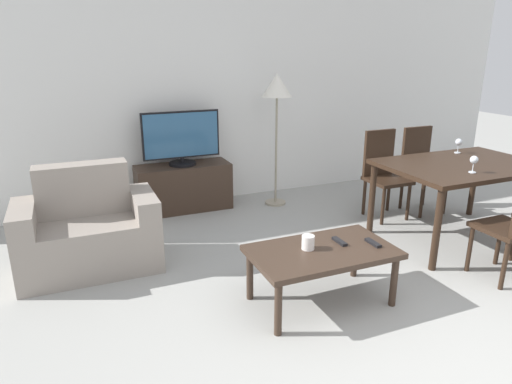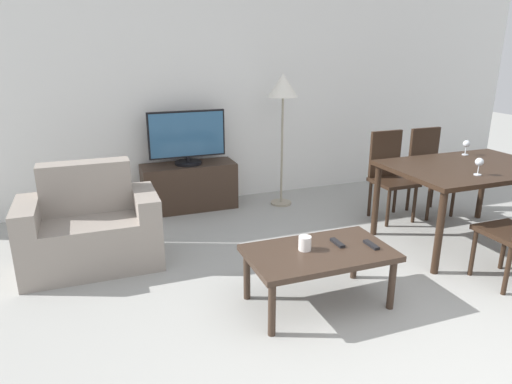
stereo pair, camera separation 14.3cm
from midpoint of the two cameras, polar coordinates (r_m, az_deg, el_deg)
wall_back at (r=5.42m, az=-3.17°, el=13.39°), size 7.69×0.06×2.70m
armchair at (r=4.00m, az=-21.18°, el=-4.77°), size 1.09×0.61×0.85m
tv_stand at (r=5.16m, az=-9.81°, el=0.59°), size 1.03×0.39×0.52m
tv at (r=5.03m, az=-10.13°, el=6.62°), size 0.84×0.29×0.59m
coffee_table at (r=3.24m, az=7.00°, el=-7.90°), size 1.01×0.59×0.41m
dining_table at (r=4.57m, az=23.59°, el=2.37°), size 1.44×0.98×0.74m
dining_chair_far at (r=5.34m, az=19.18°, el=3.10°), size 0.40×0.40×0.92m
dining_chair_far_left at (r=5.02m, az=14.86°, el=2.62°), size 0.40×0.40×0.92m
floor_lamp at (r=5.08m, az=1.81°, el=12.30°), size 0.33×0.33×1.48m
remote_primary at (r=3.36m, az=13.24°, el=-6.21°), size 0.04×0.15×0.02m
remote_secondary at (r=3.33m, az=9.18°, el=-6.12°), size 0.04×0.15×0.02m
cup_white_near at (r=3.19m, az=5.25°, el=-6.30°), size 0.09×0.09×0.10m
wine_glass_left at (r=4.96m, az=23.26°, el=5.65°), size 0.07×0.07×0.15m
wine_glass_center at (r=4.22m, az=24.72°, el=3.55°), size 0.07×0.07×0.15m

